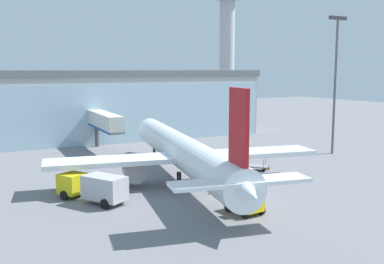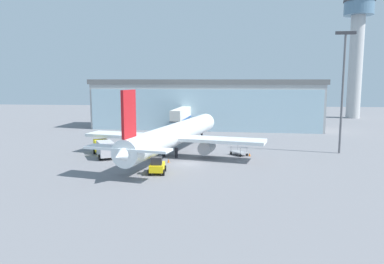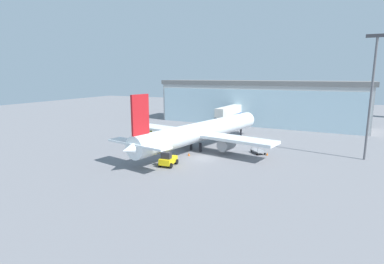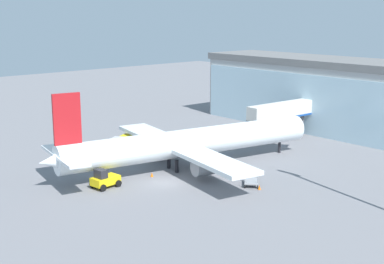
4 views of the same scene
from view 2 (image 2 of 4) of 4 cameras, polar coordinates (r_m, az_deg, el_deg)
The scene contains 11 objects.
ground at distance 55.15m, azimuth -0.63°, elevation -4.83°, with size 240.00×240.00×0.00m, color slate.
terminal_building at distance 94.26m, azimuth 2.10°, elevation 4.29°, with size 57.58×15.20×12.25m.
jet_bridge at distance 82.79m, azimuth -1.63°, elevation 2.67°, with size 3.13×13.77×5.91m.
control_tower at distance 130.33m, azimuth 23.82°, elevation 12.13°, with size 9.30×9.30×36.45m.
apron_light_mast at distance 66.36m, azimuth 22.03°, elevation 6.98°, with size 3.20×0.40×19.92m.
airplane at distance 60.93m, azimuth -2.68°, elevation -0.43°, with size 29.86×38.97×11.02m.
catering_truck at distance 61.24m, azimuth -13.26°, elevation -2.35°, with size 5.46×7.45×2.65m.
baggage_cart at distance 61.44m, azimuth 7.17°, elevation -3.08°, with size 3.06×3.16×1.50m.
pushback_tug at distance 49.43m, azimuth -5.35°, elevation -5.22°, with size 2.38×3.33×2.30m.
safety_cone_nose at distance 55.88m, azimuth -3.60°, elevation -4.38°, with size 0.36×0.36×0.55m, color orange.
safety_cone_wingtip at distance 61.04m, azimuth 8.77°, elevation -3.40°, with size 0.36×0.36×0.55m, color orange.
Camera 2 is at (5.98, -53.43, 12.29)m, focal length 35.00 mm.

